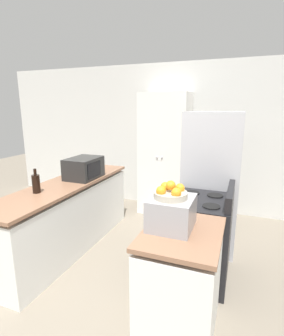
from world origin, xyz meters
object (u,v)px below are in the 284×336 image
at_px(refrigerator, 212,181).
at_px(fruit_bowl, 171,192).
at_px(stove, 199,238).
at_px(toaster_oven, 171,213).
at_px(pantry_cabinet, 165,154).
at_px(wine_bottle, 36,183).
at_px(microwave, 84,168).

bearing_deg(refrigerator, fruit_bowl, -95.70).
xyz_separation_m(stove, fruit_bowl, (-0.13, -0.75, 0.74)).
xyz_separation_m(refrigerator, toaster_oven, (-0.15, -1.53, 0.13)).
distance_m(stove, fruit_bowl, 1.06).
bearing_deg(toaster_oven, pantry_cabinet, 107.59).
relative_size(pantry_cabinet, fruit_bowl, 7.84).
bearing_deg(pantry_cabinet, wine_bottle, -112.25).
bearing_deg(wine_bottle, stove, 14.11).
bearing_deg(refrigerator, stove, -91.62).
xyz_separation_m(refrigerator, microwave, (-1.64, -0.50, 0.14)).
bearing_deg(fruit_bowl, microwave, 144.97).
bearing_deg(stove, fruit_bowl, -99.92).
bearing_deg(fruit_bowl, toaster_oven, 47.68).
xyz_separation_m(refrigerator, fruit_bowl, (-0.15, -1.54, 0.30)).
height_order(stove, microwave, microwave).
bearing_deg(pantry_cabinet, toaster_oven, -72.41).
relative_size(wine_bottle, toaster_oven, 0.76).
distance_m(wine_bottle, toaster_oven, 1.67).
relative_size(refrigerator, toaster_oven, 4.87).
distance_m(pantry_cabinet, microwave, 1.57).
xyz_separation_m(wine_bottle, toaster_oven, (1.64, -0.30, 0.02)).
bearing_deg(stove, microwave, 169.81).
height_order(wine_bottle, fruit_bowl, fruit_bowl).
bearing_deg(refrigerator, wine_bottle, -145.38).
xyz_separation_m(microwave, toaster_oven, (1.50, -1.03, -0.01)).
relative_size(pantry_cabinet, microwave, 4.16).
xyz_separation_m(pantry_cabinet, stove, (0.89, -1.69, -0.58)).
height_order(pantry_cabinet, toaster_oven, pantry_cabinet).
bearing_deg(fruit_bowl, pantry_cabinet, 107.34).
bearing_deg(microwave, pantry_cabinet, 62.51).
height_order(pantry_cabinet, stove, pantry_cabinet).
relative_size(stove, fruit_bowl, 3.99).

